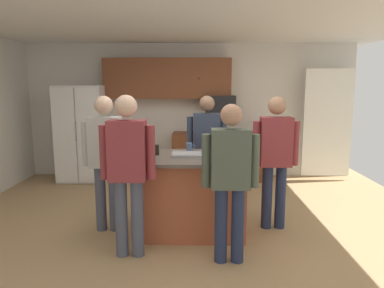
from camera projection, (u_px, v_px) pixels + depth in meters
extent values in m
plane|color=tan|center=(183.00, 230.00, 4.40)|extent=(7.04, 7.04, 0.00)
plane|color=white|center=(182.00, 14.00, 3.97)|extent=(7.04, 7.04, 0.00)
cube|color=silver|center=(189.00, 111.00, 6.95)|extent=(6.40, 0.10, 2.60)
cube|color=white|center=(327.00, 123.00, 6.54)|extent=(0.90, 0.06, 2.00)
cube|color=brown|center=(168.00, 79.00, 6.66)|extent=(2.40, 0.35, 0.75)
sphere|color=#4C3823|center=(199.00, 78.00, 6.46)|extent=(0.04, 0.04, 0.04)
cube|color=brown|center=(220.00, 156.00, 6.76)|extent=(1.80, 0.60, 0.90)
sphere|color=#4C3823|center=(245.00, 160.00, 6.44)|extent=(0.04, 0.04, 0.04)
cube|color=white|center=(83.00, 133.00, 6.66)|extent=(0.87, 0.70, 1.80)
cube|color=white|center=(64.00, 136.00, 6.30)|extent=(0.41, 0.04, 1.72)
cube|color=white|center=(89.00, 136.00, 6.29)|extent=(0.41, 0.04, 1.72)
cylinder|color=#B2B2B7|center=(76.00, 131.00, 6.25)|extent=(0.02, 0.02, 0.35)
cube|color=black|center=(220.00, 104.00, 6.62)|extent=(0.56, 0.40, 0.32)
cube|color=#AD5638|center=(192.00, 195.00, 4.31)|extent=(1.25, 0.82, 0.91)
cube|color=#60564C|center=(192.00, 158.00, 4.24)|extent=(1.39, 0.96, 0.04)
cylinder|color=tan|center=(201.00, 182.00, 5.13)|extent=(0.13, 0.13, 0.80)
cylinder|color=tan|center=(212.00, 182.00, 5.12)|extent=(0.13, 0.13, 0.80)
cube|color=#2D384C|center=(207.00, 134.00, 5.01)|extent=(0.38, 0.22, 0.60)
sphere|color=#8C664C|center=(207.00, 103.00, 4.94)|extent=(0.22, 0.22, 0.22)
cylinder|color=#2D384C|center=(190.00, 136.00, 5.02)|extent=(0.09, 0.09, 0.54)
cylinder|color=#2D384C|center=(223.00, 136.00, 5.01)|extent=(0.09, 0.09, 0.54)
cylinder|color=#4C5166|center=(101.00, 199.00, 4.35)|extent=(0.13, 0.13, 0.81)
cylinder|color=#4C5166|center=(114.00, 199.00, 4.35)|extent=(0.13, 0.13, 0.81)
cube|color=#B7B7B2|center=(105.00, 142.00, 4.23)|extent=(0.38, 0.22, 0.61)
sphere|color=beige|center=(104.00, 105.00, 4.16)|extent=(0.22, 0.22, 0.22)
cylinder|color=#B7B7B2|center=(86.00, 144.00, 4.24)|extent=(0.09, 0.09, 0.55)
cylinder|color=#B7B7B2|center=(125.00, 144.00, 4.23)|extent=(0.09, 0.09, 0.55)
cylinder|color=#232D4C|center=(267.00, 197.00, 4.42)|extent=(0.13, 0.13, 0.81)
cylinder|color=#232D4C|center=(280.00, 197.00, 4.42)|extent=(0.13, 0.13, 0.81)
cube|color=maroon|center=(276.00, 142.00, 4.31)|extent=(0.38, 0.22, 0.61)
sphere|color=tan|center=(277.00, 106.00, 4.23)|extent=(0.22, 0.22, 0.22)
cylinder|color=maroon|center=(256.00, 143.00, 4.31)|extent=(0.09, 0.09, 0.55)
cylinder|color=maroon|center=(295.00, 143.00, 4.30)|extent=(0.09, 0.09, 0.55)
cylinder|color=#4C5166|center=(121.00, 218.00, 3.69)|extent=(0.13, 0.13, 0.83)
cylinder|color=#4C5166|center=(137.00, 218.00, 3.68)|extent=(0.13, 0.13, 0.83)
cube|color=maroon|center=(127.00, 151.00, 3.57)|extent=(0.38, 0.22, 0.62)
sphere|color=beige|center=(126.00, 106.00, 3.49)|extent=(0.22, 0.22, 0.22)
cylinder|color=maroon|center=(104.00, 152.00, 3.57)|extent=(0.09, 0.09, 0.56)
cylinder|color=maroon|center=(151.00, 153.00, 3.57)|extent=(0.09, 0.09, 0.56)
cylinder|color=#232D4C|center=(221.00, 225.00, 3.56)|extent=(0.13, 0.13, 0.79)
cylinder|color=#232D4C|center=(238.00, 225.00, 3.56)|extent=(0.13, 0.13, 0.79)
cube|color=#4C5647|center=(230.00, 159.00, 3.45)|extent=(0.38, 0.22, 0.59)
sphere|color=tan|center=(231.00, 115.00, 3.38)|extent=(0.21, 0.21, 0.21)
cylinder|color=#4C5647|center=(206.00, 161.00, 3.45)|extent=(0.09, 0.09, 0.53)
cylinder|color=#4C5647|center=(255.00, 161.00, 3.44)|extent=(0.09, 0.09, 0.53)
cylinder|color=black|center=(151.00, 155.00, 3.97)|extent=(0.06, 0.06, 0.13)
cylinder|color=black|center=(225.00, 155.00, 3.90)|extent=(0.07, 0.07, 0.15)
cylinder|color=black|center=(156.00, 150.00, 4.29)|extent=(0.07, 0.07, 0.12)
cylinder|color=black|center=(228.00, 148.00, 4.30)|extent=(0.06, 0.06, 0.17)
cylinder|color=black|center=(238.00, 153.00, 4.10)|extent=(0.06, 0.06, 0.13)
cylinder|color=#4C6B99|center=(214.00, 147.00, 4.53)|extent=(0.08, 0.08, 0.10)
torus|color=#4C6B99|center=(219.00, 147.00, 4.53)|extent=(0.06, 0.01, 0.06)
cylinder|color=#4C6B99|center=(189.00, 147.00, 4.54)|extent=(0.08, 0.08, 0.11)
torus|color=#4C6B99|center=(193.00, 147.00, 4.54)|extent=(0.06, 0.01, 0.06)
cube|color=#B7B7BC|center=(190.00, 156.00, 4.20)|extent=(0.44, 0.30, 0.02)
cube|color=#A8A8AD|center=(190.00, 154.00, 4.19)|extent=(0.44, 0.30, 0.02)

